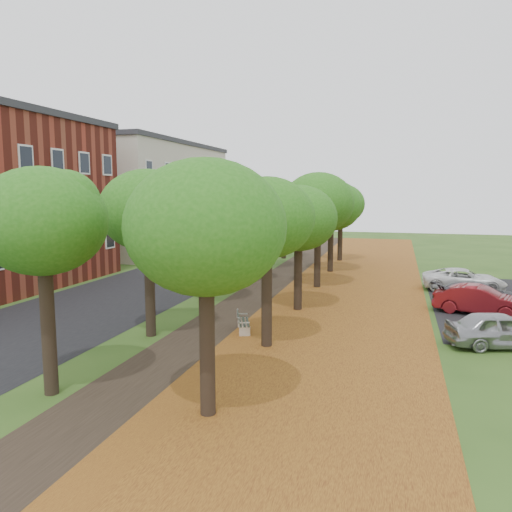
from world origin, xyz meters
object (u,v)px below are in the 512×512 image
Objects in this scene: car_silver at (501,330)px; car_red at (480,300)px; car_white at (464,280)px; bench at (242,322)px; car_grey at (480,295)px.

car_red is at bearing -16.04° from car_silver.
car_red reaches higher than car_white.
car_silver is (9.85, 0.61, 0.28)m from bench.
car_white is (9.85, 11.69, 0.25)m from bench.
car_grey is (10.06, 7.15, 0.25)m from bench.
car_red is 5.84m from car_white.
bench is 9.87m from car_silver.
bench is at bearing 104.04° from car_grey.
car_red is 1.32m from car_grey.
car_white is at bearing -15.82° from car_silver.
car_grey is at bearing 6.11° from car_red.
car_grey reaches higher than bench.
car_silver is 6.54m from car_grey.
car_white is at bearing -60.21° from bench.
car_grey is (0.21, 6.53, -0.02)m from car_silver.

